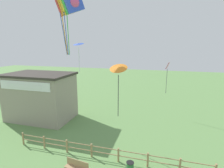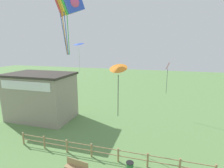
{
  "view_description": "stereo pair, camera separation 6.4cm",
  "coord_description": "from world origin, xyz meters",
  "px_view_note": "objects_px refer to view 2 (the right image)",
  "views": [
    {
      "loc": [
        3.71,
        -3.4,
        8.27
      ],
      "look_at": [
        0.0,
        9.61,
        5.35
      ],
      "focal_mm": 28.0,
      "sensor_mm": 36.0,
      "label": 1
    },
    {
      "loc": [
        3.77,
        -3.38,
        8.27
      ],
      "look_at": [
        0.0,
        9.61,
        5.35
      ],
      "focal_mm": 28.0,
      "sensor_mm": 36.0,
      "label": 2
    }
  ],
  "objects_px": {
    "kite_rainbow_parafoil": "(70,5)",
    "kite_blue_delta": "(79,45)",
    "trash_bin": "(130,168)",
    "park_bench_near_fence": "(77,167)",
    "kite_orange_delta": "(118,69)",
    "kite_pink_diamond": "(167,72)",
    "seaside_building": "(41,96)"
  },
  "relations": [
    {
      "from": "kite_rainbow_parafoil",
      "to": "kite_blue_delta",
      "type": "distance_m",
      "value": 4.21
    },
    {
      "from": "trash_bin",
      "to": "kite_pink_diamond",
      "type": "bearing_deg",
      "value": 78.75
    },
    {
      "from": "seaside_building",
      "to": "trash_bin",
      "type": "height_order",
      "value": "seaside_building"
    },
    {
      "from": "seaside_building",
      "to": "kite_blue_delta",
      "type": "bearing_deg",
      "value": -10.57
    },
    {
      "from": "kite_rainbow_parafoil",
      "to": "kite_blue_delta",
      "type": "bearing_deg",
      "value": 106.86
    },
    {
      "from": "seaside_building",
      "to": "kite_pink_diamond",
      "type": "distance_m",
      "value": 14.97
    },
    {
      "from": "park_bench_near_fence",
      "to": "kite_blue_delta",
      "type": "xyz_separation_m",
      "value": [
        -2.63,
        6.23,
        7.91
      ]
    },
    {
      "from": "trash_bin",
      "to": "seaside_building",
      "type": "bearing_deg",
      "value": 151.25
    },
    {
      "from": "park_bench_near_fence",
      "to": "trash_bin",
      "type": "height_order",
      "value": "park_bench_near_fence"
    },
    {
      "from": "kite_rainbow_parafoil",
      "to": "kite_orange_delta",
      "type": "xyz_separation_m",
      "value": [
        3.97,
        -1.04,
        -4.47
      ]
    },
    {
      "from": "seaside_building",
      "to": "kite_orange_delta",
      "type": "relative_size",
      "value": 1.97
    },
    {
      "from": "seaside_building",
      "to": "kite_rainbow_parafoil",
      "type": "height_order",
      "value": "kite_rainbow_parafoil"
    },
    {
      "from": "seaside_building",
      "to": "trash_bin",
      "type": "bearing_deg",
      "value": -28.75
    },
    {
      "from": "trash_bin",
      "to": "kite_blue_delta",
      "type": "distance_m",
      "value": 11.31
    },
    {
      "from": "kite_rainbow_parafoil",
      "to": "kite_orange_delta",
      "type": "relative_size",
      "value": 1.18
    },
    {
      "from": "kite_rainbow_parafoil",
      "to": "kite_orange_delta",
      "type": "bearing_deg",
      "value": -14.64
    },
    {
      "from": "park_bench_near_fence",
      "to": "kite_rainbow_parafoil",
      "type": "height_order",
      "value": "kite_rainbow_parafoil"
    },
    {
      "from": "park_bench_near_fence",
      "to": "trash_bin",
      "type": "xyz_separation_m",
      "value": [
        3.39,
        0.91,
        -0.05
      ]
    },
    {
      "from": "kite_rainbow_parafoil",
      "to": "kite_pink_diamond",
      "type": "height_order",
      "value": "kite_rainbow_parafoil"
    },
    {
      "from": "trash_bin",
      "to": "kite_rainbow_parafoil",
      "type": "xyz_separation_m",
      "value": [
        -5.12,
        2.35,
        10.8
      ]
    },
    {
      "from": "park_bench_near_fence",
      "to": "kite_pink_diamond",
      "type": "distance_m",
      "value": 14.37
    },
    {
      "from": "seaside_building",
      "to": "kite_blue_delta",
      "type": "relative_size",
      "value": 2.59
    },
    {
      "from": "seaside_building",
      "to": "kite_pink_diamond",
      "type": "xyz_separation_m",
      "value": [
        13.85,
        5.03,
        2.63
      ]
    },
    {
      "from": "trash_bin",
      "to": "kite_orange_delta",
      "type": "bearing_deg",
      "value": 131.4
    },
    {
      "from": "trash_bin",
      "to": "kite_orange_delta",
      "type": "height_order",
      "value": "kite_orange_delta"
    },
    {
      "from": "trash_bin",
      "to": "kite_rainbow_parafoil",
      "type": "height_order",
      "value": "kite_rainbow_parafoil"
    },
    {
      "from": "seaside_building",
      "to": "kite_rainbow_parafoil",
      "type": "distance_m",
      "value": 11.46
    },
    {
      "from": "trash_bin",
      "to": "kite_blue_delta",
      "type": "height_order",
      "value": "kite_blue_delta"
    },
    {
      "from": "seaside_building",
      "to": "kite_pink_diamond",
      "type": "height_order",
      "value": "kite_pink_diamond"
    },
    {
      "from": "kite_blue_delta",
      "to": "park_bench_near_fence",
      "type": "bearing_deg",
      "value": -67.08
    },
    {
      "from": "park_bench_near_fence",
      "to": "trash_bin",
      "type": "relative_size",
      "value": 1.92
    },
    {
      "from": "trash_bin",
      "to": "kite_orange_delta",
      "type": "distance_m",
      "value": 6.57
    }
  ]
}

